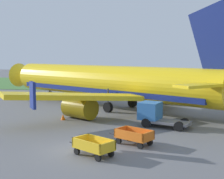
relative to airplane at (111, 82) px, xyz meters
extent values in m
plane|color=slate|center=(0.71, -16.60, -3.05)|extent=(220.00, 220.00, 0.00)
cube|color=#477A38|center=(0.71, 30.93, -3.02)|extent=(220.00, 28.00, 0.06)
cylinder|color=yellow|center=(-0.88, 0.53, 0.10)|extent=(27.61, 18.65, 3.70)
cube|color=navy|center=(-0.88, 0.53, -0.92)|extent=(24.94, 16.94, 0.56)
cone|color=yellow|center=(-15.02, 9.05, 0.10)|extent=(4.61, 4.76, 3.63)
cube|color=yellow|center=(-1.66, -8.75, -0.57)|extent=(11.95, 9.89, 1.35)
cube|color=navy|center=(-2.76, -15.67, 0.38)|extent=(0.82, 1.00, 1.90)
cylinder|color=#856D0E|center=(-1.91, -6.78, -1.92)|extent=(3.82, 3.45, 2.10)
cube|color=yellow|center=(6.96, 5.56, -0.57)|extent=(4.62, 13.25, 1.35)
cube|color=navy|center=(12.56, 9.77, 0.38)|extent=(1.12, 0.37, 1.90)
cylinder|color=#856D0E|center=(5.10, 4.85, -1.92)|extent=(3.82, 3.45, 2.10)
cube|color=navy|center=(10.94, -6.59, 4.85)|extent=(5.31, 3.39, 6.88)
cube|color=yellow|center=(9.46, -9.43, 0.70)|extent=(5.11, 4.77, 0.24)
cylinder|color=#4C4C51|center=(-9.88, 5.95, -1.48)|extent=(0.20, 0.20, 2.04)
cylinder|color=black|center=(-9.88, 5.95, -2.50)|extent=(1.17, 0.95, 1.10)
cylinder|color=#4C4C51|center=(0.12, -2.64, -1.48)|extent=(0.20, 0.20, 2.04)
cylinder|color=black|center=(0.12, -2.64, -2.50)|extent=(1.17, 0.95, 1.10)
cylinder|color=#4C4C51|center=(2.39, 1.13, -1.48)|extent=(0.20, 0.20, 2.04)
cylinder|color=black|center=(2.39, 1.13, -2.50)|extent=(1.17, 0.95, 1.10)
cube|color=gold|center=(2.07, -17.68, -2.57)|extent=(2.86, 2.53, 0.08)
cube|color=gold|center=(1.72, -18.23, -2.26)|extent=(2.16, 1.43, 0.55)
cube|color=gold|center=(2.42, -17.14, -2.26)|extent=(2.16, 1.43, 0.55)
cube|color=gold|center=(1.06, -17.04, -2.26)|extent=(0.84, 1.23, 0.55)
cube|color=gold|center=(3.08, -18.33, -2.26)|extent=(0.84, 1.23, 0.55)
cylinder|color=#2D2D33|center=(0.55, -16.71, -2.61)|extent=(0.89, 0.61, 0.08)
cylinder|color=black|center=(0.98, -17.65, -2.83)|extent=(0.46, 0.37, 0.44)
cylinder|color=black|center=(1.58, -16.71, -2.83)|extent=(0.46, 0.37, 0.44)
cylinder|color=black|center=(2.56, -18.66, -2.83)|extent=(0.46, 0.37, 0.44)
cylinder|color=black|center=(3.16, -17.72, -2.83)|extent=(0.46, 0.37, 0.44)
cube|color=orange|center=(4.27, -14.78, -2.57)|extent=(2.86, 2.48, 0.08)
cube|color=orange|center=(3.94, -15.34, -2.26)|extent=(2.20, 1.37, 0.55)
cube|color=orange|center=(4.61, -14.23, -2.26)|extent=(2.20, 1.37, 0.55)
cube|color=orange|center=(3.24, -14.17, -2.26)|extent=(0.80, 1.25, 0.55)
cube|color=orange|center=(5.30, -15.40, -2.26)|extent=(0.80, 1.25, 0.55)
cylinder|color=#2D2D33|center=(2.73, -13.86, -2.61)|extent=(0.90, 0.58, 0.08)
cylinder|color=black|center=(3.18, -14.78, -2.83)|extent=(0.46, 0.36, 0.44)
cylinder|color=black|center=(3.76, -13.82, -2.83)|extent=(0.46, 0.36, 0.44)
cylinder|color=black|center=(4.79, -15.74, -2.83)|extent=(0.46, 0.36, 0.44)
cylinder|color=black|center=(5.37, -14.78, -2.83)|extent=(0.46, 0.36, 0.44)
cube|color=slate|center=(6.90, -9.16, -2.55)|extent=(3.54, 2.78, 0.20)
cube|color=#3370B7|center=(5.03, -8.54, -1.70)|extent=(2.21, 2.34, 1.50)
cube|color=#19232D|center=(4.27, -8.29, -1.55)|extent=(0.58, 1.56, 0.67)
cylinder|color=black|center=(4.75, -9.35, -2.65)|extent=(0.85, 0.54, 0.80)
cylinder|color=black|center=(5.29, -7.72, -2.65)|extent=(0.85, 0.54, 0.80)
cylinder|color=black|center=(7.48, -10.25, -2.65)|extent=(0.85, 0.54, 0.80)
cylinder|color=black|center=(8.02, -8.63, -2.65)|extent=(0.85, 0.54, 0.80)
cone|color=orange|center=(-3.39, -7.49, -2.76)|extent=(0.44, 0.44, 0.58)
camera|label=1|loc=(6.50, -36.31, 3.15)|focal=50.83mm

